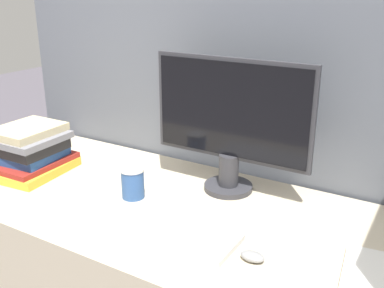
% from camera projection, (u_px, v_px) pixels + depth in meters
% --- Properties ---
extents(cubicle_panel_rear, '(2.08, 0.04, 1.79)m').
position_uv_depth(cubicle_panel_rear, '(229.00, 139.00, 1.83)').
color(cubicle_panel_rear, slate).
rests_on(cubicle_panel_rear, ground_plane).
extents(monitor, '(0.60, 0.18, 0.49)m').
position_uv_depth(monitor, '(230.00, 124.00, 1.58)').
color(monitor, '#333338').
rests_on(monitor, desk).
extents(keyboard, '(0.40, 0.17, 0.02)m').
position_uv_depth(keyboard, '(174.00, 231.00, 1.36)').
color(keyboard, silver).
rests_on(keyboard, desk).
extents(mouse, '(0.07, 0.05, 0.02)m').
position_uv_depth(mouse, '(252.00, 256.00, 1.23)').
color(mouse, gray).
rests_on(mouse, desk).
extents(coffee_cup, '(0.08, 0.08, 0.11)m').
position_uv_depth(coffee_cup, '(133.00, 183.00, 1.58)').
color(coffee_cup, '#335999').
rests_on(coffee_cup, desk).
extents(book_stack, '(0.27, 0.32, 0.19)m').
position_uv_depth(book_stack, '(31.00, 151.00, 1.79)').
color(book_stack, gold).
rests_on(book_stack, desk).
extents(paper_pile, '(0.22, 0.28, 0.02)m').
position_uv_depth(paper_pile, '(382.00, 280.00, 1.14)').
color(paper_pile, white).
rests_on(paper_pile, desk).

